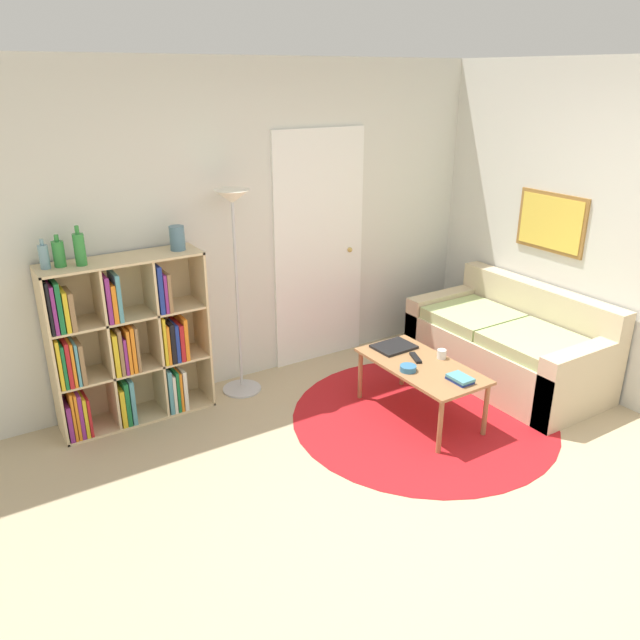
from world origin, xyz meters
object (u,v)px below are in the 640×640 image
at_px(bowl, 408,368).
at_px(vase_on_shelf, 177,238).
at_px(coffee_table, 421,370).
at_px(cup, 442,354).
at_px(bookshelf, 124,347).
at_px(bottle_right, 80,249).
at_px(floor_lamp, 234,240).
at_px(bottle_middle, 59,253).
at_px(couch, 511,347).
at_px(bottle_left, 44,256).
at_px(laptop, 394,347).

relative_size(bowl, vase_on_shelf, 0.68).
bearing_deg(coffee_table, cup, -0.72).
bearing_deg(bookshelf, cup, -29.03).
xyz_separation_m(coffee_table, bottle_right, (-2.10, 1.13, 0.98)).
relative_size(floor_lamp, bottle_middle, 7.64).
relative_size(couch, bottle_left, 8.19).
height_order(coffee_table, cup, cup).
relative_size(laptop, bottle_left, 1.59).
xyz_separation_m(bookshelf, couch, (2.97, -1.07, -0.31)).
relative_size(bottle_left, vase_on_shelf, 1.13).
bearing_deg(bottle_middle, floor_lamp, -2.63).
xyz_separation_m(couch, bottle_left, (-3.41, 1.09, 1.06)).
bearing_deg(bottle_right, cup, -26.20).
distance_m(couch, cup, 0.91).
xyz_separation_m(floor_lamp, bowl, (0.82, -1.15, -0.82)).
bearing_deg(vase_on_shelf, coffee_table, -39.34).
height_order(couch, bottle_left, bottle_left).
relative_size(couch, bottle_right, 6.05).
bearing_deg(cup, bottle_middle, 154.14).
distance_m(laptop, bowl, 0.42).
xyz_separation_m(bookshelf, coffee_table, (1.89, -1.15, -0.20)).
relative_size(bookshelf, vase_on_shelf, 7.07).
xyz_separation_m(cup, bottle_right, (-2.30, 1.13, 0.90)).
bearing_deg(bottle_right, bottle_left, 168.09).
height_order(couch, cup, couch).
xyz_separation_m(laptop, bottle_middle, (-2.24, 0.83, 0.90)).
height_order(cup, bottle_left, bottle_left).
xyz_separation_m(floor_lamp, bottle_middle, (-1.25, 0.06, 0.07)).
relative_size(bottle_right, vase_on_shelf, 1.52).
distance_m(laptop, bottle_middle, 2.55).
relative_size(laptop, vase_on_shelf, 1.79).
relative_size(bowl, cup, 1.71).
distance_m(cup, bottle_left, 2.91).
bearing_deg(coffee_table, floor_lamp, 131.12).
height_order(floor_lamp, vase_on_shelf, floor_lamp).
relative_size(cup, bottle_middle, 0.33).
bearing_deg(cup, laptop, 118.13).
bearing_deg(coffee_table, bowl, -167.96).
height_order(coffee_table, bottle_right, bottle_right).
height_order(couch, bottle_right, bottle_right).
xyz_separation_m(bookshelf, cup, (2.08, -1.16, -0.12)).
bearing_deg(floor_lamp, vase_on_shelf, 174.85).
relative_size(laptop, bowl, 2.64).
bearing_deg(laptop, bottle_right, 159.66).
relative_size(bookshelf, floor_lamp, 0.76).
bearing_deg(cup, floor_lamp, 136.35).
height_order(bottle_right, vase_on_shelf, bottle_right).
distance_m(floor_lamp, bottle_middle, 1.26).
bearing_deg(vase_on_shelf, cup, -35.76).
bearing_deg(bowl, bottle_right, 149.10).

